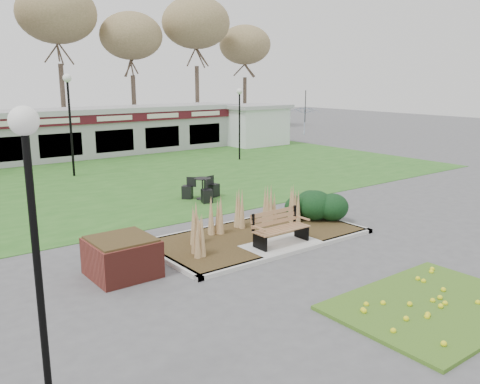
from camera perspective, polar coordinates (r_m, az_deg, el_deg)
ground at (r=14.31m, az=5.05°, el=-6.45°), size 100.00×100.00×0.00m
lawn at (r=24.23m, az=-14.43°, el=1.21°), size 34.00×16.00×0.02m
flower_bed at (r=11.57m, az=20.92°, el=-11.70°), size 4.20×3.00×0.16m
planting_bed at (r=15.97m, az=5.20°, el=-3.02°), size 6.75×3.40×1.27m
park_bench at (r=14.30m, az=4.43°, el=-3.97°), size 1.70×0.66×0.93m
brick_planter at (r=12.65m, az=-13.12°, el=-7.08°), size 1.50×1.50×0.95m
food_pavilion at (r=31.43m, az=-20.36°, el=6.09°), size 24.60×3.40×2.90m
service_hut at (r=36.12m, az=1.67°, el=7.61°), size 4.40×3.40×2.83m
tree_backdrop at (r=39.19m, az=-24.86°, el=17.00°), size 47.24×5.24×10.36m
lamp_post_near_left at (r=6.81m, az=-22.38°, el=-1.05°), size 0.36×0.36×4.37m
lamp_post_mid_right at (r=25.54m, az=-18.67°, el=9.52°), size 0.40×0.40×4.86m
lamp_post_far_right at (r=29.29m, az=-0.06°, el=9.40°), size 0.34×0.34×4.09m
bistro_set_d at (r=19.94m, az=-4.23°, el=-0.01°), size 1.51×1.55×0.84m
patio_umbrella at (r=35.93m, az=7.30°, el=7.92°), size 2.38×2.42×2.71m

